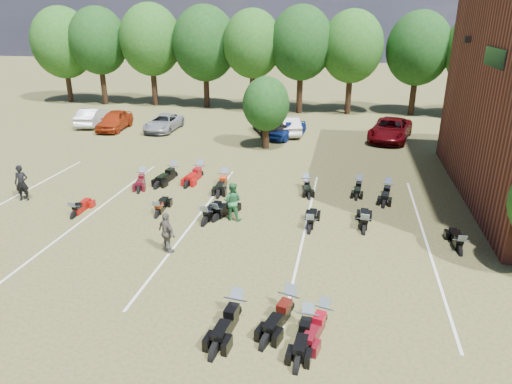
% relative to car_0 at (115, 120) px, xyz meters
% --- Properties ---
extents(ground, '(160.00, 160.00, 0.00)m').
position_rel_car_0_xyz_m(ground, '(14.99, -18.56, -0.76)').
color(ground, brown).
rests_on(ground, ground).
extents(car_0, '(2.21, 4.63, 1.53)m').
position_rel_car_0_xyz_m(car_0, '(0.00, 0.00, 0.00)').
color(car_0, maroon).
rests_on(car_0, ground).
extents(car_1, '(2.31, 4.69, 1.48)m').
position_rel_car_0_xyz_m(car_1, '(-2.53, 1.04, -0.02)').
color(car_1, '#B4B5B9').
rests_on(car_1, ground).
extents(car_2, '(2.12, 4.58, 1.27)m').
position_rel_car_0_xyz_m(car_2, '(4.01, 0.46, -0.13)').
color(car_2, gray).
rests_on(car_2, ground).
extents(car_3, '(3.94, 5.54, 1.49)m').
position_rel_car_0_xyz_m(car_3, '(12.63, 1.04, -0.02)').
color(car_3, black).
rests_on(car_3, ground).
extents(car_4, '(3.10, 4.41, 1.39)m').
position_rel_car_0_xyz_m(car_4, '(13.98, 0.11, -0.07)').
color(car_4, navy).
rests_on(car_4, ground).
extents(car_5, '(2.64, 4.52, 1.41)m').
position_rel_car_0_xyz_m(car_5, '(13.99, 1.18, -0.06)').
color(car_5, '#A9AAA5').
rests_on(car_5, ground).
extents(car_6, '(3.82, 6.13, 1.58)m').
position_rel_car_0_xyz_m(car_6, '(21.66, 1.02, 0.03)').
color(car_6, '#500409').
rests_on(car_6, ground).
extents(car_7, '(3.30, 5.44, 1.47)m').
position_rel_car_0_xyz_m(car_7, '(29.21, 1.27, -0.03)').
color(car_7, '#333338').
rests_on(car_7, ground).
extents(person_black, '(0.76, 0.60, 1.82)m').
position_rel_car_0_xyz_m(person_black, '(2.80, -14.93, 0.15)').
color(person_black, black).
rests_on(person_black, ground).
extents(person_green, '(0.90, 0.72, 1.77)m').
position_rel_car_0_xyz_m(person_green, '(13.64, -15.11, 0.12)').
color(person_green, '#296E3C').
rests_on(person_green, ground).
extents(person_grey, '(1.05, 0.90, 1.69)m').
position_rel_car_0_xyz_m(person_grey, '(11.92, -18.62, 0.08)').
color(person_grey, '#544E48').
rests_on(person_grey, ground).
extents(motorcycle_3, '(1.03, 2.48, 1.35)m').
position_rel_car_0_xyz_m(motorcycle_3, '(15.51, -22.12, -0.76)').
color(motorcycle_3, black).
rests_on(motorcycle_3, ground).
extents(motorcycle_4, '(0.84, 2.24, 1.23)m').
position_rel_car_0_xyz_m(motorcycle_4, '(17.71, -22.32, -0.76)').
color(motorcycle_4, black).
rests_on(motorcycle_4, ground).
extents(motorcycle_5, '(1.34, 2.47, 1.31)m').
position_rel_car_0_xyz_m(motorcycle_5, '(17.07, -21.56, -0.76)').
color(motorcycle_5, black).
rests_on(motorcycle_5, ground).
extents(motorcycle_6, '(1.20, 2.25, 1.20)m').
position_rel_car_0_xyz_m(motorcycle_6, '(18.15, -21.92, -0.76)').
color(motorcycle_6, '#500B12').
rests_on(motorcycle_6, ground).
extents(motorcycle_7, '(0.67, 2.00, 1.11)m').
position_rel_car_0_xyz_m(motorcycle_7, '(6.42, -16.32, -0.76)').
color(motorcycle_7, maroon).
rests_on(motorcycle_7, ground).
extents(motorcycle_8, '(0.84, 2.10, 1.15)m').
position_rel_car_0_xyz_m(motorcycle_8, '(10.15, -15.48, -0.76)').
color(motorcycle_8, black).
rests_on(motorcycle_8, ground).
extents(motorcycle_9, '(1.01, 2.42, 1.31)m').
position_rel_car_0_xyz_m(motorcycle_9, '(12.56, -15.84, -0.76)').
color(motorcycle_9, black).
rests_on(motorcycle_9, ground).
extents(motorcycle_10, '(1.38, 2.29, 1.22)m').
position_rel_car_0_xyz_m(motorcycle_10, '(12.96, -15.36, -0.76)').
color(motorcycle_10, black).
rests_on(motorcycle_10, ground).
extents(motorcycle_11, '(0.75, 2.20, 1.22)m').
position_rel_car_0_xyz_m(motorcycle_11, '(17.20, -15.69, -0.76)').
color(motorcycle_11, black).
rests_on(motorcycle_11, ground).
extents(motorcycle_12, '(0.77, 2.29, 1.27)m').
position_rel_car_0_xyz_m(motorcycle_12, '(19.49, -15.30, -0.76)').
color(motorcycle_12, black).
rests_on(motorcycle_12, ground).
extents(motorcycle_13, '(0.72, 2.07, 1.14)m').
position_rel_car_0_xyz_m(motorcycle_13, '(23.12, -16.44, -0.76)').
color(motorcycle_13, black).
rests_on(motorcycle_13, ground).
extents(motorcycle_14, '(1.26, 2.27, 1.20)m').
position_rel_car_0_xyz_m(motorcycle_14, '(7.53, -11.28, -0.76)').
color(motorcycle_14, '#3F0910').
rests_on(motorcycle_14, ground).
extents(motorcycle_15, '(1.01, 2.53, 1.38)m').
position_rel_car_0_xyz_m(motorcycle_15, '(10.36, -9.76, -0.76)').
color(motorcycle_15, '#960B0A').
rests_on(motorcycle_15, ground).
extents(motorcycle_16, '(1.13, 2.58, 1.39)m').
position_rel_car_0_xyz_m(motorcycle_16, '(8.92, -10.19, -0.76)').
color(motorcycle_16, black).
rests_on(motorcycle_16, ground).
extents(motorcycle_17, '(0.95, 2.46, 1.34)m').
position_rel_car_0_xyz_m(motorcycle_17, '(12.13, -10.85, -0.76)').
color(motorcycle_17, black).
rests_on(motorcycle_17, ground).
extents(motorcycle_18, '(1.02, 2.10, 1.12)m').
position_rel_car_0_xyz_m(motorcycle_18, '(16.52, -10.41, -0.76)').
color(motorcycle_18, black).
rests_on(motorcycle_18, ground).
extents(motorcycle_19, '(1.06, 2.34, 1.26)m').
position_rel_car_0_xyz_m(motorcycle_19, '(20.75, -10.59, -0.76)').
color(motorcycle_19, black).
rests_on(motorcycle_19, ground).
extents(motorcycle_20, '(0.81, 2.06, 1.12)m').
position_rel_car_0_xyz_m(motorcycle_20, '(19.32, -10.08, -0.76)').
color(motorcycle_20, black).
rests_on(motorcycle_20, ground).
extents(tree_line, '(56.00, 6.00, 9.79)m').
position_rel_car_0_xyz_m(tree_line, '(13.99, 10.44, 5.55)').
color(tree_line, black).
rests_on(tree_line, ground).
extents(young_tree_midfield, '(3.20, 3.20, 4.70)m').
position_rel_car_0_xyz_m(young_tree_midfield, '(12.99, -3.06, 2.33)').
color(young_tree_midfield, black).
rests_on(young_tree_midfield, ground).
extents(parking_lines, '(20.10, 14.00, 0.01)m').
position_rel_car_0_xyz_m(parking_lines, '(11.99, -15.56, -0.76)').
color(parking_lines, silver).
rests_on(parking_lines, ground).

